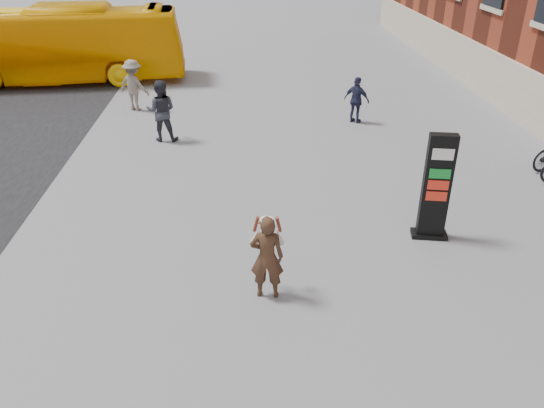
{
  "coord_description": "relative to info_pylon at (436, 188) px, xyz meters",
  "views": [
    {
      "loc": [
        0.04,
        -8.42,
        6.0
      ],
      "look_at": [
        0.54,
        0.34,
        1.34
      ],
      "focal_mm": 35.0,
      "sensor_mm": 36.0,
      "label": 1
    }
  ],
  "objects": [
    {
      "name": "ground",
      "position": [
        -3.99,
        -1.19,
        -1.17
      ],
      "size": [
        100.0,
        100.0,
        0.0
      ],
      "primitive_type": "plane",
      "color": "#9E9EA3"
    },
    {
      "name": "info_pylon",
      "position": [
        0.0,
        0.0,
        0.0
      ],
      "size": [
        0.8,
        0.5,
        2.34
      ],
      "rotation": [
        0.0,
        0.0,
        -0.17
      ],
      "color": "black",
      "rests_on": "ground"
    },
    {
      "name": "woman",
      "position": [
        -3.6,
        -1.84,
        -0.33
      ],
      "size": [
        0.65,
        0.6,
        1.64
      ],
      "rotation": [
        0.0,
        0.0,
        3.04
      ],
      "color": "#3B2415",
      "rests_on": "ground"
    },
    {
      "name": "bus",
      "position": [
        -12.0,
        13.36,
        0.39
      ],
      "size": [
        11.35,
        3.5,
        3.11
      ],
      "primitive_type": "imported",
      "rotation": [
        0.0,
        0.0,
        1.65
      ],
      "color": "#FFB603",
      "rests_on": "road"
    },
    {
      "name": "pedestrian_a",
      "position": [
        -6.44,
        6.16,
        -0.23
      ],
      "size": [
        0.95,
        0.76,
        1.88
      ],
      "primitive_type": "imported",
      "rotation": [
        0.0,
        0.0,
        3.09
      ],
      "color": "#2F303B",
      "rests_on": "ground"
    },
    {
      "name": "pedestrian_b",
      "position": [
        -7.81,
        9.27,
        -0.27
      ],
      "size": [
        1.34,
        1.12,
        1.8
      ],
      "primitive_type": "imported",
      "rotation": [
        0.0,
        0.0,
        2.68
      ],
      "color": "gray",
      "rests_on": "ground"
    },
    {
      "name": "pedestrian_c",
      "position": [
        -0.14,
        7.46,
        -0.39
      ],
      "size": [
        0.95,
        0.85,
        1.55
      ],
      "primitive_type": "imported",
      "rotation": [
        0.0,
        0.0,
        2.49
      ],
      "color": "#242745",
      "rests_on": "ground"
    }
  ]
}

